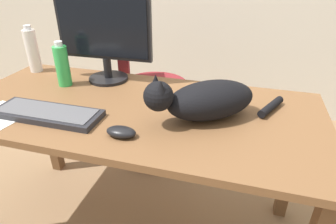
% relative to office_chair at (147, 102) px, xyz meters
% --- Properties ---
extents(desk, '(1.57, 0.72, 0.73)m').
position_rel_office_chair_xyz_m(desk, '(0.18, -0.64, 0.21)').
color(desk, brown).
rests_on(desk, ground_plane).
extents(office_chair, '(0.51, 0.49, 0.96)m').
position_rel_office_chair_xyz_m(office_chair, '(0.00, 0.00, 0.00)').
color(office_chair, black).
rests_on(office_chair, ground_plane).
extents(monitor, '(0.48, 0.20, 0.41)m').
position_rel_office_chair_xyz_m(monitor, '(-0.06, -0.39, 0.54)').
color(monitor, black).
rests_on(monitor, desk).
extents(keyboard, '(0.44, 0.15, 0.03)m').
position_rel_office_chair_xyz_m(keyboard, '(-0.12, -0.82, 0.32)').
color(keyboard, '#232328').
rests_on(keyboard, desk).
extents(cat, '(0.52, 0.39, 0.20)m').
position_rel_office_chair_xyz_m(cat, '(0.49, -0.66, 0.39)').
color(cat, black).
rests_on(cat, desk).
extents(computer_mouse, '(0.11, 0.06, 0.04)m').
position_rel_office_chair_xyz_m(computer_mouse, '(0.22, -0.87, 0.33)').
color(computer_mouse, black).
rests_on(computer_mouse, desk).
extents(water_bottle, '(0.07, 0.07, 0.25)m').
position_rel_office_chair_xyz_m(water_bottle, '(-0.51, -0.39, 0.43)').
color(water_bottle, silver).
rests_on(water_bottle, desk).
extents(spray_bottle, '(0.07, 0.07, 0.22)m').
position_rel_office_chair_xyz_m(spray_bottle, '(-0.24, -0.51, 0.41)').
color(spray_bottle, green).
rests_on(spray_bottle, desk).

